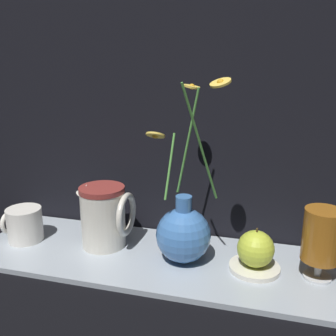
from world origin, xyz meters
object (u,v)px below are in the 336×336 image
tea_glass (322,236)px  orange_fruit (256,249)px  ceramic_pitcher (104,214)px  yellow_mug (24,224)px  vase_with_flowers (183,232)px

tea_glass → orange_fruit: 0.13m
ceramic_pitcher → orange_fruit: size_ratio=1.83×
yellow_mug → tea_glass: tea_glass is taller
vase_with_flowers → tea_glass: size_ratio=2.67×
orange_fruit → vase_with_flowers: bearing=179.6°
vase_with_flowers → ceramic_pitcher: vase_with_flowers is taller
yellow_mug → tea_glass: bearing=0.7°
vase_with_flowers → orange_fruit: (0.16, -0.00, -0.02)m
vase_with_flowers → orange_fruit: 0.16m
vase_with_flowers → ceramic_pitcher: bearing=173.8°
tea_glass → orange_fruit: size_ratio=1.75×
tea_glass → ceramic_pitcher: bearing=177.8°
vase_with_flowers → tea_glass: vase_with_flowers is taller
ceramic_pitcher → orange_fruit: ceramic_pitcher is taller
orange_fruit → tea_glass: bearing=1.7°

